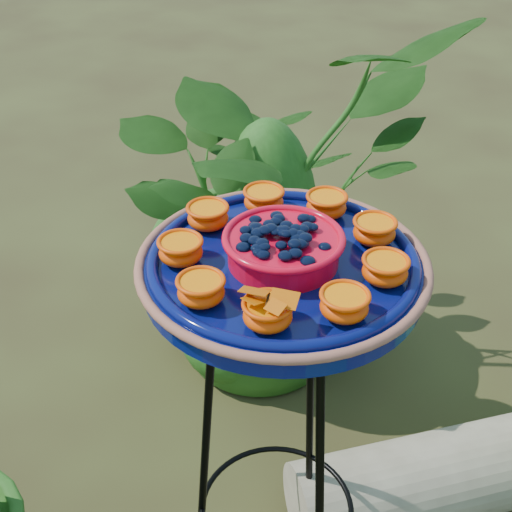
# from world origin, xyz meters

# --- Properties ---
(tripod_stand) EXTENTS (0.32, 0.33, 0.80)m
(tripod_stand) POSITION_xyz_m (-0.11, -0.03, 0.49)
(tripod_stand) COLOR black
(tripod_stand) RESTS_ON ground
(feeder_dish) EXTENTS (0.44, 0.44, 0.10)m
(feeder_dish) POSITION_xyz_m (-0.11, -0.03, 0.84)
(feeder_dish) COLOR #060E50
(feeder_dish) RESTS_ON tripod_stand
(driftwood_log) EXTENTS (0.61, 0.55, 0.21)m
(driftwood_log) POSITION_xyz_m (0.12, 0.29, 0.10)
(driftwood_log) COLOR tan
(driftwood_log) RESTS_ON ground
(shrub_back_left) EXTENTS (1.07, 1.12, 0.98)m
(shrub_back_left) POSITION_xyz_m (-0.44, 0.68, 0.49)
(shrub_back_left) COLOR #1F4C14
(shrub_back_left) RESTS_ON ground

